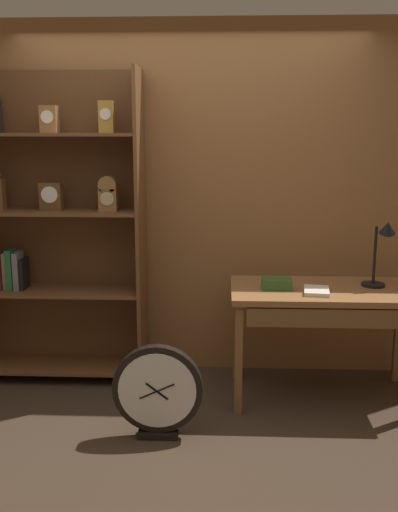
{
  "coord_description": "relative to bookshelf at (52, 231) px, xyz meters",
  "views": [
    {
      "loc": [
        0.25,
        -3.03,
        1.81
      ],
      "look_at": [
        0.09,
        0.63,
        1.03
      ],
      "focal_mm": 41.08,
      "sensor_mm": 36.0,
      "label": 1
    }
  ],
  "objects": [
    {
      "name": "desk_lamp",
      "position": [
        2.3,
        -0.25,
        -0.07
      ],
      "size": [
        0.2,
        0.2,
        0.47
      ],
      "color": "black",
      "rests_on": "workbench"
    },
    {
      "name": "workbench",
      "position": [
        1.94,
        -0.32,
        -0.42
      ],
      "size": [
        1.28,
        0.67,
        0.78
      ],
      "color": "brown",
      "rests_on": "ground"
    },
    {
      "name": "round_clock_large",
      "position": [
        0.86,
        -0.9,
        -0.81
      ],
      "size": [
        0.54,
        0.11,
        0.58
      ],
      "color": "black",
      "rests_on": "ground"
    },
    {
      "name": "open_repair_manual",
      "position": [
        1.86,
        -0.41,
        -0.32
      ],
      "size": [
        0.19,
        0.24,
        0.02
      ],
      "primitive_type": "cube",
      "rotation": [
        0.0,
        0.0,
        -0.13
      ],
      "color": "silver",
      "rests_on": "workbench"
    },
    {
      "name": "bookshelf",
      "position": [
        0.0,
        0.0,
        0.0
      ],
      "size": [
        1.28,
        0.38,
        2.24
      ],
      "color": "brown",
      "rests_on": "ground"
    },
    {
      "name": "ground_plane",
      "position": [
        1.0,
        -1.1,
        -1.11
      ],
      "size": [
        10.0,
        10.0,
        0.0
      ],
      "primitive_type": "plane",
      "color": "#3D2D21"
    },
    {
      "name": "toolbox_small",
      "position": [
        1.6,
        -0.33,
        -0.29
      ],
      "size": [
        0.2,
        0.11,
        0.07
      ],
      "primitive_type": "cube",
      "color": "#2D5123",
      "rests_on": "workbench"
    },
    {
      "name": "back_wood_panel",
      "position": [
        1.0,
        0.21,
        0.19
      ],
      "size": [
        4.8,
        0.05,
        2.6
      ],
      "primitive_type": "cube",
      "color": "brown",
      "rests_on": "ground"
    }
  ]
}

